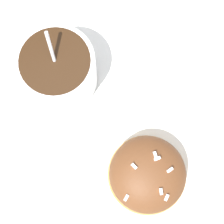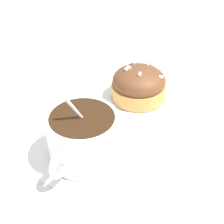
% 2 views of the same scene
% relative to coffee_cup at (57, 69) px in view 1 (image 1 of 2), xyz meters
% --- Properties ---
extents(ground_plane, '(3.00, 3.00, 0.00)m').
position_rel_coffee_cup_xyz_m(ground_plane, '(0.08, 0.01, -0.04)').
color(ground_plane, silver).
extents(paper_napkin, '(0.30, 0.29, 0.00)m').
position_rel_coffee_cup_xyz_m(paper_napkin, '(0.08, 0.01, -0.04)').
color(paper_napkin, white).
rests_on(paper_napkin, ground_plane).
extents(coffee_cup, '(0.12, 0.09, 0.10)m').
position_rel_coffee_cup_xyz_m(coffee_cup, '(0.00, 0.00, 0.00)').
color(coffee_cup, white).
rests_on(coffee_cup, paper_napkin).
extents(frosted_pastry, '(0.09, 0.09, 0.06)m').
position_rel_coffee_cup_xyz_m(frosted_pastry, '(0.16, 0.02, -0.01)').
color(frosted_pastry, '#D19347').
rests_on(frosted_pastry, paper_napkin).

